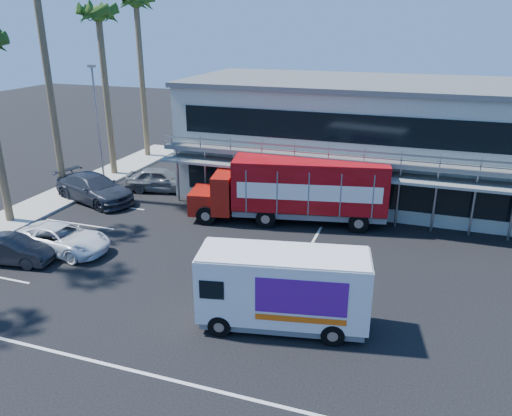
% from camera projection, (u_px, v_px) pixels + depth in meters
% --- Properties ---
extents(ground, '(120.00, 120.00, 0.00)m').
position_uv_depth(ground, '(236.00, 290.00, 21.22)').
color(ground, black).
rests_on(ground, ground).
extents(building, '(22.40, 12.00, 7.30)m').
position_uv_depth(building, '(361.00, 138.00, 32.27)').
color(building, gray).
rests_on(building, ground).
extents(curb_strip, '(3.00, 32.00, 0.16)m').
position_uv_depth(curb_strip, '(46.00, 204.00, 31.05)').
color(curb_strip, '#A5A399').
rests_on(curb_strip, ground).
extents(palm_e, '(2.80, 2.80, 12.25)m').
position_uv_depth(palm_e, '(99.00, 24.00, 33.49)').
color(palm_e, brown).
rests_on(palm_e, ground).
extents(palm_f, '(2.80, 2.80, 13.25)m').
position_uv_depth(palm_f, '(137.00, 11.00, 38.17)').
color(palm_f, brown).
rests_on(palm_f, ground).
extents(light_pole_far, '(0.50, 0.25, 8.09)m').
position_uv_depth(light_pole_far, '(97.00, 120.00, 33.69)').
color(light_pole_far, gray).
rests_on(light_pole_far, ground).
extents(red_truck, '(11.19, 4.59, 3.67)m').
position_uv_depth(red_truck, '(296.00, 188.00, 27.79)').
color(red_truck, '#99130C').
rests_on(red_truck, ground).
extents(white_van, '(6.44, 3.24, 3.01)m').
position_uv_depth(white_van, '(283.00, 288.00, 18.16)').
color(white_van, silver).
rests_on(white_van, ground).
extents(parked_car_b, '(4.13, 1.97, 1.31)m').
position_uv_depth(parked_car_b, '(12.00, 250.00, 23.42)').
color(parked_car_b, black).
rests_on(parked_car_b, ground).
extents(parked_car_c, '(5.00, 2.48, 1.36)m').
position_uv_depth(parked_car_c, '(62.00, 239.00, 24.56)').
color(parked_car_c, white).
rests_on(parked_car_c, ground).
extents(parked_car_d, '(6.34, 4.10, 1.71)m').
position_uv_depth(parked_car_d, '(94.00, 188.00, 31.44)').
color(parked_car_d, '#272B34').
rests_on(parked_car_d, ground).
extents(parked_car_e, '(5.00, 2.75, 1.61)m').
position_uv_depth(parked_car_e, '(161.00, 179.00, 33.38)').
color(parked_car_e, slate).
rests_on(parked_car_e, ground).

